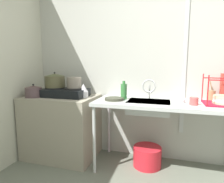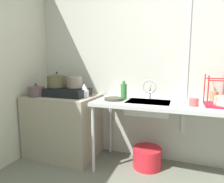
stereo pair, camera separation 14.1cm
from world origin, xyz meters
The scene contains 17 objects.
wall_back centered at (0.00, 1.67, 1.26)m, with size 5.02×0.10×2.52m, color #B2B3A8.
wall_metal_strip centered at (-0.09, 1.61, 1.39)m, with size 0.05×0.01×2.02m, color #B8BCB9.
counter_concrete centered at (-1.63, 1.30, 0.41)m, with size 0.92×0.63×0.82m, color gray.
counter_sink centered at (-0.30, 1.30, 0.76)m, with size 1.58×0.63×0.82m.
stove centered at (-1.57, 1.30, 0.88)m, with size 0.58×0.37×0.12m.
pot_on_left_burner centered at (-1.71, 1.30, 1.03)m, with size 0.27×0.27×0.20m.
pot_on_right_burner centered at (-1.43, 1.30, 1.01)m, with size 0.18×0.18×0.14m.
pot_beside_stove centered at (-1.91, 1.13, 0.90)m, with size 0.21×0.21×0.17m.
percolator centered at (-1.30, 1.30, 0.91)m, with size 0.12×0.12×0.18m.
sink_basin centered at (-0.48, 1.29, 0.75)m, with size 0.47×0.34×0.14m, color #B8BCB9.
faucet centered at (-0.49, 1.42, 0.97)m, with size 0.17×0.09×0.24m.
frying_pan centered at (-0.87, 1.23, 0.84)m, with size 0.22×0.22×0.03m, color #38392C.
cup_by_rack centered at (-0.01, 1.21, 0.86)m, with size 0.09×0.09×0.08m, color #C2504E.
small_bowl_on_drainboard centered at (-0.15, 1.32, 0.84)m, with size 0.13×0.13×0.04m, color white.
bottle_by_sink centered at (-0.78, 1.33, 0.92)m, with size 0.07×0.07×0.22m.
utensil_jar centered at (0.22, 1.56, 0.88)m, with size 0.08×0.08×0.23m.
bucket_on_floor centered at (-0.48, 1.35, 0.12)m, with size 0.34×0.34×0.24m, color red.
Camera 2 is at (-0.14, -0.84, 1.24)m, focal length 30.56 mm.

